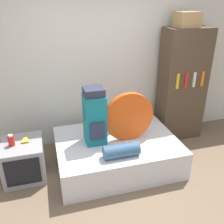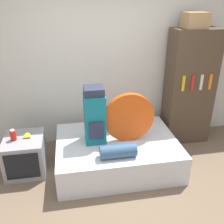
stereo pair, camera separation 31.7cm
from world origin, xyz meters
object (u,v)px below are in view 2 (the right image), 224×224
Objects in this scene: canister at (13,135)px; bookshelf at (189,88)px; backpack at (95,116)px; tent_bag at (129,118)px; sleeping_roll at (118,151)px; cardboard_box at (195,20)px; television at (25,154)px.

bookshelf reaches higher than canister.
backpack is at bearing -162.49° from bookshelf.
tent_bag reaches higher than sleeping_roll.
canister is 0.48× the size of cardboard_box.
television is (-1.47, 0.12, -0.52)m from tent_bag.
backpack is 1.71m from bookshelf.
bookshelf is (1.38, 0.97, 0.43)m from sleeping_roll.
canister is at bearing 178.07° from backpack.
tent_bag reaches higher than canister.
backpack is at bearing -1.93° from canister.
sleeping_roll is at bearing -143.45° from cardboard_box.
television is at bearing 175.49° from tent_bag.
bookshelf reaches higher than backpack.
backpack is 1.32× the size of television.
sleeping_roll is at bearing -120.16° from tent_bag.
television is at bearing -170.03° from bookshelf.
backpack reaches higher than television.
backpack is 1.13× the size of tent_bag.
bookshelf reaches higher than sleeping_roll.
television is 3.14m from cardboard_box.
cardboard_box reaches higher than canister.
cardboard_box is (-0.05, 0.01, 1.05)m from bookshelf.
television is at bearing -169.57° from cardboard_box.
sleeping_roll is 2.22m from cardboard_box.
sleeping_roll is (0.24, -0.46, -0.30)m from backpack.
bookshelf reaches higher than television.
cardboard_box is (1.33, 0.98, 1.48)m from sleeping_roll.
tent_bag is 1.17× the size of television.
backpack reaches higher than canister.
sleeping_roll is at bearing -20.15° from canister.
tent_bag reaches higher than television.
bookshelf is (2.74, 0.47, 0.34)m from canister.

